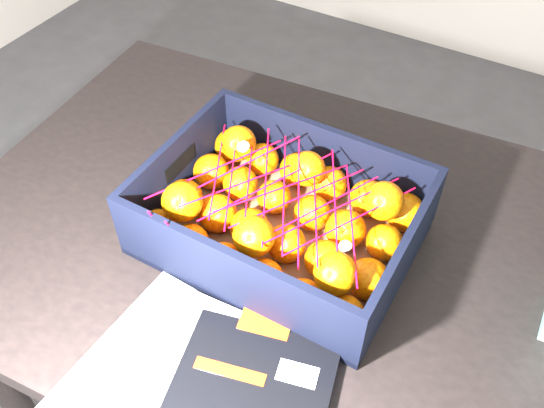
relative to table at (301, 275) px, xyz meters
The scene contains 6 objects.
ground 0.73m from the table, 148.30° to the left, with size 3.50×3.50×0.00m, color #39393C.
table is the anchor object (origin of this frame).
magazine_stack 0.33m from the table, 91.00° to the right, with size 0.38×0.34×0.02m.
produce_crate 0.14m from the table, 156.70° to the right, with size 0.42×0.31×0.13m.
clementine_heap 0.16m from the table, 153.95° to the right, with size 0.40×0.30×0.11m.
mesh_net 0.21m from the table, 152.60° to the right, with size 0.35×0.28×0.09m.
Camera 1 is at (0.55, -0.74, 1.50)m, focal length 38.52 mm.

